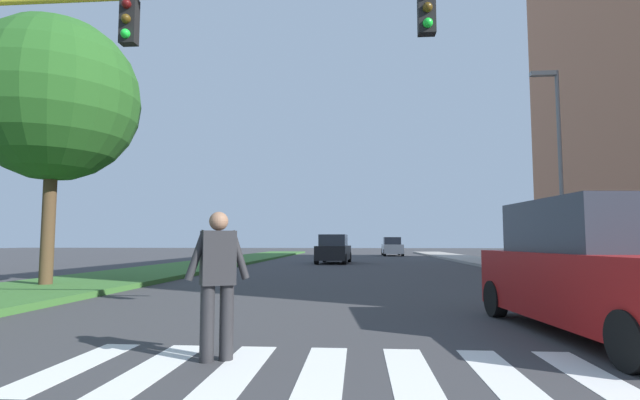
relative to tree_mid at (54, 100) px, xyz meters
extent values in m
plane|color=#38383A|center=(8.38, 14.42, -5.44)|extent=(140.00, 140.00, 0.00)
cube|color=silver|center=(5.68, -7.89, -5.44)|extent=(0.45, 2.20, 0.01)
cube|color=silver|center=(6.58, -7.89, -5.44)|extent=(0.45, 2.20, 0.01)
cube|color=silver|center=(7.48, -7.89, -5.44)|extent=(0.45, 2.20, 0.01)
cube|color=silver|center=(8.38, -7.89, -5.44)|extent=(0.45, 2.20, 0.01)
cube|color=silver|center=(9.28, -7.89, -5.44)|extent=(0.45, 2.20, 0.01)
cube|color=silver|center=(10.18, -7.89, -5.44)|extent=(0.45, 2.20, 0.01)
cube|color=silver|center=(11.08, -7.89, -5.44)|extent=(0.45, 2.20, 0.01)
cube|color=#386B2D|center=(0.35, 12.42, -5.36)|extent=(4.14, 64.00, 0.15)
cylinder|color=#4C3823|center=(0.00, 0.00, -3.35)|extent=(0.36, 0.36, 3.88)
sphere|color=#23561E|center=(0.00, 0.00, 0.02)|extent=(4.76, 4.76, 4.76)
cube|color=#9E9991|center=(16.62, 12.42, -5.36)|extent=(3.00, 64.00, 0.15)
cube|color=black|center=(4.86, -5.32, -0.34)|extent=(0.28, 0.20, 0.80)
sphere|color=#4C0C0C|center=(4.86, -5.44, -0.08)|extent=(0.16, 0.16, 0.16)
sphere|color=#4C380F|center=(4.86, -5.44, -0.34)|extent=(0.16, 0.16, 0.16)
sphere|color=#19D833|center=(4.86, -5.44, -0.60)|extent=(0.16, 0.16, 0.16)
cube|color=black|center=(9.89, -5.32, -0.34)|extent=(0.28, 0.20, 0.80)
sphere|color=#4C380F|center=(9.89, -5.44, -0.34)|extent=(0.16, 0.16, 0.16)
sphere|color=#19D833|center=(9.89, -5.44, -0.60)|extent=(0.16, 0.16, 0.16)
cylinder|color=slate|center=(16.12, 5.04, -1.54)|extent=(0.14, 0.14, 7.50)
cube|color=gray|center=(15.62, 5.04, 2.11)|extent=(0.90, 0.24, 0.16)
cylinder|color=#262628|center=(7.24, -7.50, -5.01)|extent=(0.22, 0.22, 0.85)
cylinder|color=#262628|center=(7.05, -7.60, -5.01)|extent=(0.22, 0.22, 0.85)
cube|color=#262628|center=(7.15, -7.55, -4.28)|extent=(0.45, 0.39, 0.62)
cylinder|color=#262628|center=(7.36, -7.44, -4.25)|extent=(0.28, 0.20, 0.58)
cylinder|color=#262628|center=(6.93, -7.66, -4.25)|extent=(0.28, 0.20, 0.58)
sphere|color=#8C664C|center=(7.15, -7.55, -3.86)|extent=(0.30, 0.30, 0.22)
cube|color=maroon|center=(12.25, -5.76, -4.74)|extent=(2.34, 4.76, 0.96)
cube|color=#2D333D|center=(12.23, -5.54, -3.86)|extent=(1.91, 2.68, 0.79)
cylinder|color=black|center=(11.57, -7.69, -5.12)|extent=(0.28, 0.66, 0.64)
cylinder|color=black|center=(12.94, -3.84, -5.12)|extent=(0.28, 0.66, 0.64)
cylinder|color=black|center=(11.21, -4.01, -5.12)|extent=(0.28, 0.66, 0.64)
cube|color=black|center=(7.22, 17.09, -4.80)|extent=(2.07, 4.67, 0.85)
cube|color=#2D333D|center=(7.21, 16.86, -4.02)|extent=(1.71, 2.15, 0.69)
cylinder|color=black|center=(6.51, 18.97, -5.12)|extent=(0.26, 0.65, 0.64)
cylinder|color=black|center=(8.15, 18.87, -5.12)|extent=(0.26, 0.65, 0.64)
cylinder|color=black|center=(6.29, 15.30, -5.12)|extent=(0.26, 0.65, 0.64)
cylinder|color=black|center=(7.94, 15.21, -5.12)|extent=(0.26, 0.65, 0.64)
cube|color=silver|center=(11.90, 32.93, -4.80)|extent=(1.78, 4.51, 0.83)
cube|color=#2D333D|center=(11.89, 33.15, -4.05)|extent=(1.56, 2.03, 0.68)
cylinder|color=black|center=(12.70, 31.13, -5.12)|extent=(0.22, 0.64, 0.64)
cylinder|color=black|center=(11.11, 31.12, -5.12)|extent=(0.22, 0.64, 0.64)
cylinder|color=black|center=(12.68, 34.73, -5.12)|extent=(0.22, 0.64, 0.64)
cylinder|color=black|center=(11.09, 34.72, -5.12)|extent=(0.22, 0.64, 0.64)
camera|label=1|loc=(8.76, -13.03, -4.09)|focal=27.16mm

